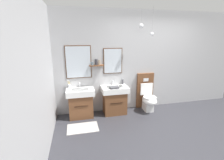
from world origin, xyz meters
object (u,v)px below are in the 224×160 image
at_px(toilet, 147,97).
at_px(toothbrush_cup, 69,86).
at_px(vanity_sink_left, 81,102).
at_px(folded_hand_towel, 114,87).
at_px(vanity_sink_right, 115,99).
at_px(soap_dispenser, 123,82).

bearing_deg(toilet, toothbrush_cup, 175.54).
relative_size(vanity_sink_left, toilet, 0.73).
height_order(toothbrush_cup, folded_hand_towel, toothbrush_cup).
xyz_separation_m(vanity_sink_left, vanity_sink_right, (0.88, 0.00, 0.00)).
bearing_deg(toothbrush_cup, vanity_sink_right, -8.06).
bearing_deg(soap_dispenser, toilet, -14.51).
bearing_deg(soap_dispenser, folded_hand_towel, -134.81).
xyz_separation_m(toothbrush_cup, soap_dispenser, (1.40, 0.01, 0.02)).
distance_m(vanity_sink_right, toothbrush_cup, 1.21).
height_order(vanity_sink_left, toilet, toilet).
distance_m(vanity_sink_left, folded_hand_towel, 0.92).
bearing_deg(toothbrush_cup, soap_dispenser, 0.41).
height_order(vanity_sink_right, toothbrush_cup, toothbrush_cup).
relative_size(toilet, soap_dispenser, 5.90).
distance_m(toilet, toothbrush_cup, 2.11).
relative_size(soap_dispenser, folded_hand_towel, 0.77).
xyz_separation_m(vanity_sink_right, toothbrush_cup, (-1.13, 0.16, 0.40)).
relative_size(toothbrush_cup, folded_hand_towel, 0.94).
bearing_deg(vanity_sink_right, folded_hand_towel, -105.99).
xyz_separation_m(vanity_sink_right, folded_hand_towel, (-0.04, -0.14, 0.37)).
distance_m(toothbrush_cup, folded_hand_towel, 1.14).
xyz_separation_m(vanity_sink_left, toilet, (1.80, -0.00, -0.01)).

